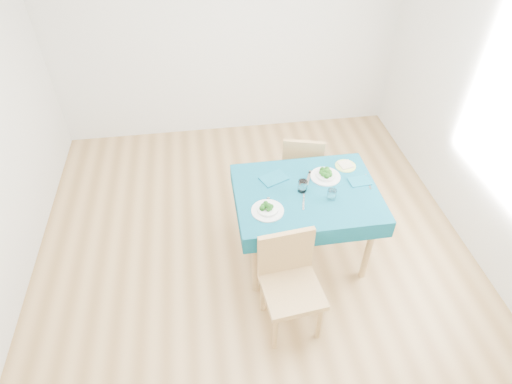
{
  "coord_description": "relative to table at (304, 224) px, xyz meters",
  "views": [
    {
      "loc": [
        -0.37,
        -2.47,
        3.08
      ],
      "look_at": [
        0.0,
        0.0,
        0.85
      ],
      "focal_mm": 30.0,
      "sensor_mm": 36.0,
      "label": 1
    }
  ],
  "objects": [
    {
      "name": "room_shell",
      "position": [
        -0.43,
        -0.05,
        0.97
      ],
      "size": [
        4.02,
        4.52,
        2.73
      ],
      "color": "olive",
      "rests_on": "ground"
    },
    {
      "name": "table",
      "position": [
        0.0,
        0.0,
        0.0
      ],
      "size": [
        1.16,
        0.88,
        0.76
      ],
      "primitive_type": "cube",
      "color": "#08485D",
      "rests_on": "ground"
    },
    {
      "name": "chair_near",
      "position": [
        -0.26,
        -0.7,
        0.15
      ],
      "size": [
        0.47,
        0.51,
        1.07
      ],
      "primitive_type": "cube",
      "rotation": [
        0.0,
        0.0,
        0.1
      ],
      "color": "#A8844F",
      "rests_on": "ground"
    },
    {
      "name": "chair_far",
      "position": [
        0.15,
        0.73,
        0.1
      ],
      "size": [
        0.49,
        0.51,
        0.96
      ],
      "primitive_type": "cube",
      "rotation": [
        0.0,
        0.0,
        2.86
      ],
      "color": "#A8844F",
      "rests_on": "ground"
    },
    {
      "name": "bowl_near",
      "position": [
        -0.36,
        -0.18,
        0.42
      ],
      "size": [
        0.25,
        0.25,
        0.08
      ],
      "primitive_type": null,
      "color": "white",
      "rests_on": "table"
    },
    {
      "name": "bowl_far",
      "position": [
        0.2,
        0.16,
        0.42
      ],
      "size": [
        0.26,
        0.26,
        0.08
      ],
      "primitive_type": null,
      "color": "white",
      "rests_on": "table"
    },
    {
      "name": "fork_near",
      "position": [
        -0.36,
        -0.12,
        0.38
      ],
      "size": [
        0.09,
        0.16,
        0.0
      ],
      "primitive_type": "cube",
      "rotation": [
        0.0,
        0.0,
        -0.43
      ],
      "color": "silver",
      "rests_on": "table"
    },
    {
      "name": "knife_near",
      "position": [
        -0.06,
        -0.12,
        0.38
      ],
      "size": [
        0.06,
        0.19,
        0.0
      ],
      "primitive_type": "cube",
      "rotation": [
        0.0,
        0.0,
        -0.26
      ],
      "color": "silver",
      "rests_on": "table"
    },
    {
      "name": "fork_far",
      "position": [
        0.05,
        0.16,
        0.38
      ],
      "size": [
        0.1,
        0.18,
        0.0
      ],
      "primitive_type": "cube",
      "rotation": [
        0.0,
        0.0,
        -0.41
      ],
      "color": "silver",
      "rests_on": "table"
    },
    {
      "name": "knife_far",
      "position": [
        0.54,
        0.05,
        0.38
      ],
      "size": [
        0.04,
        0.19,
        0.0
      ],
      "primitive_type": "cube",
      "rotation": [
        0.0,
        0.0,
        -0.11
      ],
      "color": "silver",
      "rests_on": "table"
    },
    {
      "name": "napkin_near",
      "position": [
        -0.24,
        0.2,
        0.39
      ],
      "size": [
        0.26,
        0.23,
        0.01
      ],
      "primitive_type": "cube",
      "rotation": [
        0.0,
        0.0,
        0.41
      ],
      "color": "#0C5167",
      "rests_on": "table"
    },
    {
      "name": "napkin_far",
      "position": [
        0.47,
        0.06,
        0.38
      ],
      "size": [
        0.19,
        0.14,
        0.01
      ],
      "primitive_type": "cube",
      "rotation": [
        0.0,
        0.0,
        0.07
      ],
      "color": "#0C5167",
      "rests_on": "table"
    },
    {
      "name": "tumbler_center",
      "position": [
        -0.04,
        0.02,
        0.43
      ],
      "size": [
        0.08,
        0.08,
        0.1
      ],
      "primitive_type": "cylinder",
      "color": "white",
      "rests_on": "table"
    },
    {
      "name": "tumbler_side",
      "position": [
        0.17,
        -0.12,
        0.43
      ],
      "size": [
        0.07,
        0.07,
        0.09
      ],
      "primitive_type": "cylinder",
      "color": "white",
      "rests_on": "table"
    },
    {
      "name": "side_plate",
      "position": [
        0.41,
        0.28,
        0.38
      ],
      "size": [
        0.18,
        0.18,
        0.01
      ],
      "primitive_type": "cylinder",
      "color": "#CBE06D",
      "rests_on": "table"
    },
    {
      "name": "bread_slice",
      "position": [
        0.41,
        0.28,
        0.4
      ],
      "size": [
        0.13,
        0.13,
        0.02
      ],
      "primitive_type": "cube",
      "rotation": [
        0.0,
        0.0,
        0.2
      ],
      "color": "beige",
      "rests_on": "side_plate"
    }
  ]
}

